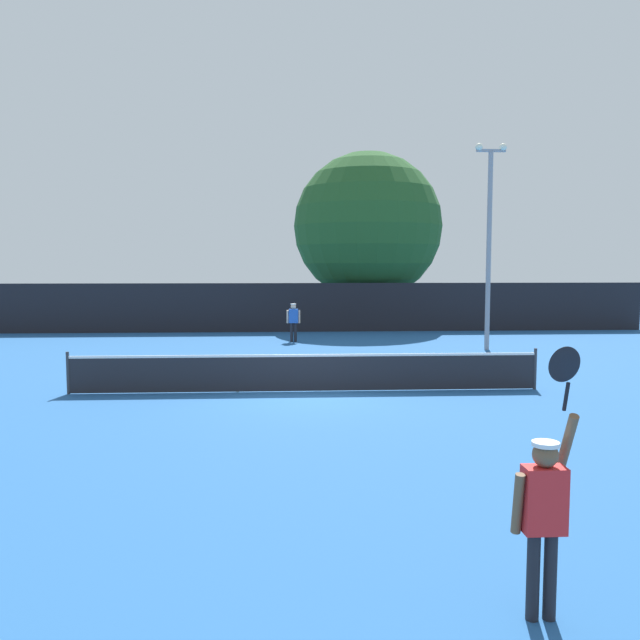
% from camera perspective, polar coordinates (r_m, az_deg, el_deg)
% --- Properties ---
extents(ground_plane, '(120.00, 120.00, 0.00)m').
position_cam_1_polar(ground_plane, '(16.73, -1.22, -6.28)').
color(ground_plane, '#235693').
extents(tennis_net, '(11.99, 0.08, 1.07)m').
position_cam_1_polar(tennis_net, '(16.64, -1.22, -4.55)').
color(tennis_net, '#232328').
rests_on(tennis_net, ground).
extents(perimeter_fence, '(33.83, 0.12, 2.33)m').
position_cam_1_polar(perimeter_fence, '(31.07, -2.14, 1.10)').
color(perimeter_fence, black).
rests_on(perimeter_fence, ground).
extents(player_serving, '(0.68, 0.40, 2.52)m').
position_cam_1_polar(player_serving, '(6.47, 19.05, -14.82)').
color(player_serving, red).
rests_on(player_serving, ground).
extents(player_receiving, '(0.57, 0.23, 1.59)m').
position_cam_1_polar(player_receiving, '(27.10, -2.34, 0.12)').
color(player_receiving, blue).
rests_on(player_receiving, ground).
extents(tennis_ball, '(0.07, 0.07, 0.07)m').
position_cam_1_polar(tennis_ball, '(16.81, -7.21, -6.15)').
color(tennis_ball, '#CCE033').
rests_on(tennis_ball, ground).
extents(light_pole, '(1.18, 0.28, 7.70)m').
position_cam_1_polar(light_pole, '(25.37, 14.59, 7.40)').
color(light_pole, gray).
rests_on(light_pole, ground).
extents(large_tree, '(7.74, 7.74, 9.07)m').
position_cam_1_polar(large_tree, '(34.62, 4.19, 8.17)').
color(large_tree, brown).
rests_on(large_tree, ground).
extents(parked_car_near, '(2.29, 4.36, 1.69)m').
position_cam_1_polar(parked_car_near, '(39.91, -13.84, 1.27)').
color(parked_car_near, '#B7B7BC').
rests_on(parked_car_near, ground).
extents(parked_car_mid, '(2.38, 4.40, 1.69)m').
position_cam_1_polar(parked_car_mid, '(37.36, 0.56, 1.17)').
color(parked_car_mid, red).
rests_on(parked_car_mid, ground).
extents(parked_car_far, '(2.09, 4.28, 1.69)m').
position_cam_1_polar(parked_car_far, '(39.54, 11.80, 1.27)').
color(parked_car_far, black).
rests_on(parked_car_far, ground).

